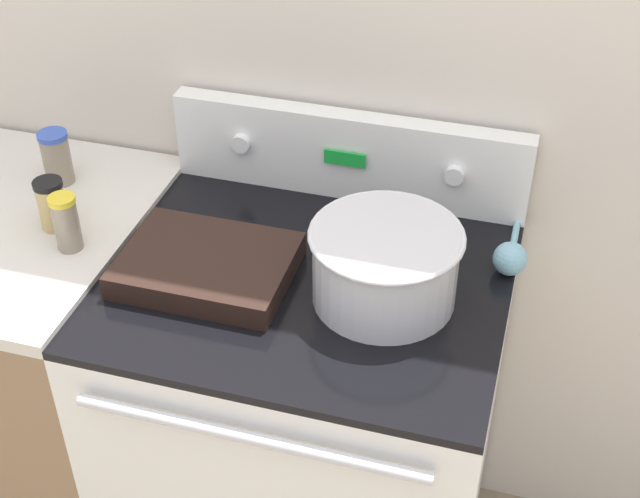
% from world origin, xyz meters
% --- Properties ---
extents(kitchen_wall, '(8.00, 0.05, 2.50)m').
position_xyz_m(kitchen_wall, '(0.00, 0.70, 1.25)').
color(kitchen_wall, beige).
rests_on(kitchen_wall, ground_plane).
extents(stove_range, '(0.77, 0.69, 0.93)m').
position_xyz_m(stove_range, '(0.00, 0.33, 0.46)').
color(stove_range, white).
rests_on(stove_range, ground_plane).
extents(control_panel, '(0.77, 0.07, 0.19)m').
position_xyz_m(control_panel, '(0.00, 0.64, 1.02)').
color(control_panel, white).
rests_on(control_panel, stove_range).
extents(side_counter, '(0.52, 0.66, 0.94)m').
position_xyz_m(side_counter, '(-0.65, 0.33, 0.47)').
color(side_counter, '#896B4C').
rests_on(side_counter, ground_plane).
extents(mixing_bowl, '(0.29, 0.29, 0.15)m').
position_xyz_m(mixing_bowl, '(0.15, 0.31, 1.01)').
color(mixing_bowl, silver).
rests_on(mixing_bowl, stove_range).
extents(casserole_dish, '(0.33, 0.25, 0.05)m').
position_xyz_m(casserole_dish, '(-0.19, 0.28, 0.95)').
color(casserole_dish, black).
rests_on(casserole_dish, stove_range).
extents(ladle, '(0.07, 0.30, 0.07)m').
position_xyz_m(ladle, '(0.37, 0.47, 0.96)').
color(ladle, '#7AB2C6').
rests_on(ladle, stove_range).
extents(spice_jar_yellow_cap, '(0.05, 0.05, 0.12)m').
position_xyz_m(spice_jar_yellow_cap, '(-0.48, 0.28, 1.00)').
color(spice_jar_yellow_cap, gray).
rests_on(spice_jar_yellow_cap, side_counter).
extents(spice_jar_black_cap, '(0.06, 0.06, 0.11)m').
position_xyz_m(spice_jar_black_cap, '(-0.54, 0.33, 0.99)').
color(spice_jar_black_cap, tan).
rests_on(spice_jar_black_cap, side_counter).
extents(spice_jar_blue_cap, '(0.06, 0.06, 0.12)m').
position_xyz_m(spice_jar_blue_cap, '(-0.62, 0.49, 1.00)').
color(spice_jar_blue_cap, gray).
rests_on(spice_jar_blue_cap, side_counter).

